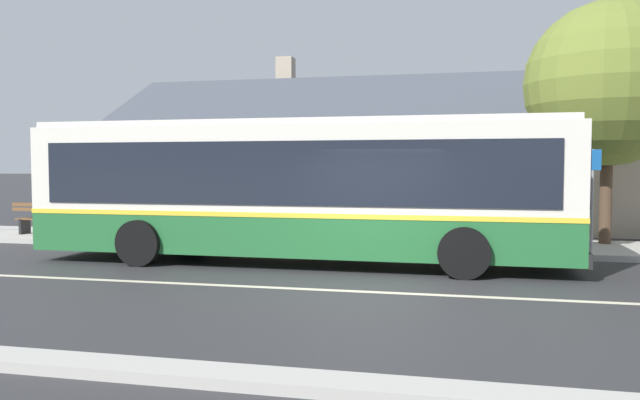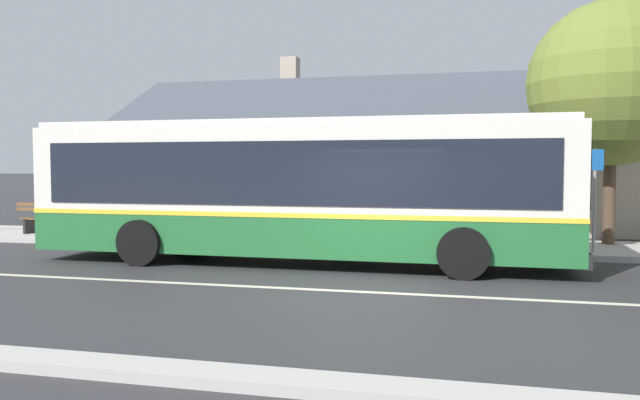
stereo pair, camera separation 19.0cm
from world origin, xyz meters
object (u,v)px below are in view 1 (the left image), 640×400
object	(u,v)px
transit_bus	(299,187)
street_tree_primary	(610,90)
bus_stop_sign	(592,188)
bench_down_street	(200,223)
bench_by_building	(45,220)

from	to	relation	value
transit_bus	street_tree_primary	distance (m)	8.53
bus_stop_sign	bench_down_street	bearing A→B (deg)	175.72
bench_by_building	street_tree_primary	size ratio (longest dim) A/B	0.29
bench_down_street	transit_bus	bearing A→B (deg)	-38.15
bench_down_street	bench_by_building	bearing A→B (deg)	-176.64
bench_by_building	bench_down_street	xyz separation A→B (m)	(4.74, 0.28, -0.00)
bench_by_building	street_tree_primary	distance (m)	16.02
bench_down_street	street_tree_primary	distance (m)	11.44
transit_bus	bench_down_street	distance (m)	4.74
transit_bus	bus_stop_sign	size ratio (longest dim) A/B	4.91
transit_bus	bus_stop_sign	bearing A→B (deg)	17.87
bench_by_building	bus_stop_sign	xyz separation A→B (m)	(14.86, -0.48, 1.06)
transit_bus	street_tree_primary	size ratio (longest dim) A/B	1.85
bench_by_building	bus_stop_sign	distance (m)	14.91
bench_down_street	bus_stop_sign	bearing A→B (deg)	-4.28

